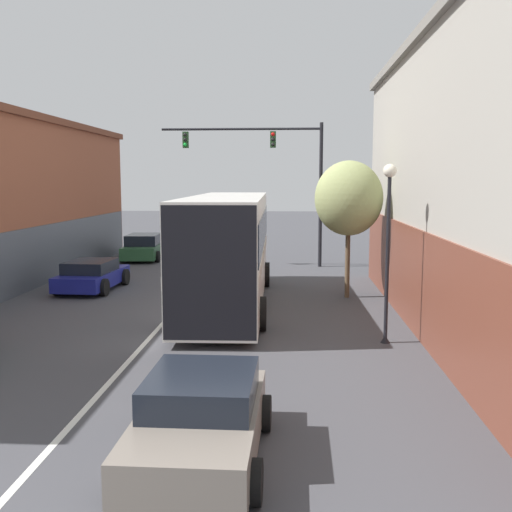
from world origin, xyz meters
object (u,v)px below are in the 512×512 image
Objects in this scene: traffic_signal_gantry at (275,164)px; street_lamp at (388,233)px; parked_car_left_mid at (144,247)px; hatchback_foreground at (200,420)px; parked_car_left_far at (92,275)px; bus at (228,244)px; street_tree_near at (349,199)px.

street_lamp is (3.39, -14.28, -2.19)m from traffic_signal_gantry.
street_lamp is (10.72, -16.64, 2.31)m from parked_car_left_mid.
hatchback_foreground is 24.62m from parked_car_left_mid.
parked_car_left_far is at bearing 177.95° from parked_car_left_mid.
bus is 13.41m from parked_car_left_mid.
parked_car_left_mid is 1.16× the size of parked_car_left_far.
traffic_signal_gantry is at bearing 110.12° from street_tree_near.
street_tree_near is at bearing -69.88° from traffic_signal_gantry.
hatchback_foreground is 0.96× the size of parked_car_left_far.
traffic_signal_gantry is at bearing -9.61° from bus.
street_lamp is at bearing -121.82° from parked_car_left_far.
hatchback_foreground reaches higher than parked_car_left_far.
traffic_signal_gantry is 8.63m from street_tree_near.
hatchback_foreground is at bearing -167.48° from parked_car_left_mid.
traffic_signal_gantry is 14.84m from street_lamp.
traffic_signal_gantry is at bearing -0.76° from hatchback_foreground.
traffic_signal_gantry reaches higher than parked_car_left_mid.
parked_car_left_far is 12.94m from street_lamp.
bus is 1.46× the size of traffic_signal_gantry.
traffic_signal_gantry reaches higher than bus.
parked_car_left_mid is 9.45m from parked_car_left_far.
parked_car_left_far is 0.85× the size of street_lamp.
traffic_signal_gantry reaches higher than street_tree_near.
hatchback_foreground is 21.79m from traffic_signal_gantry.
street_tree_near is at bearing -71.29° from bus.
bus is 6.43m from parked_car_left_far.
street_tree_near is (10.03, -0.90, 3.10)m from parked_car_left_far.
hatchback_foreground is at bearing -91.50° from traffic_signal_gantry.
traffic_signal_gantry is at bearing 103.35° from street_lamp.
parked_car_left_mid is at bearing 25.12° from bus.
bus is at bearing -156.88° from parked_car_left_mid.
traffic_signal_gantry is at bearing -111.33° from parked_car_left_mid.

